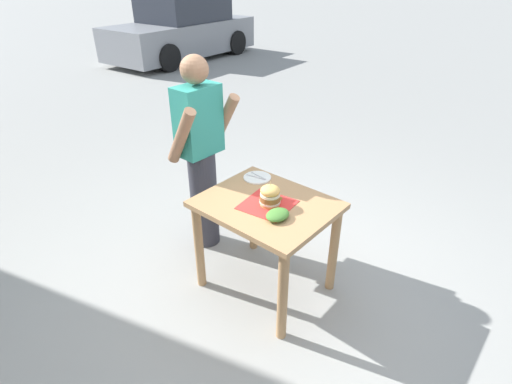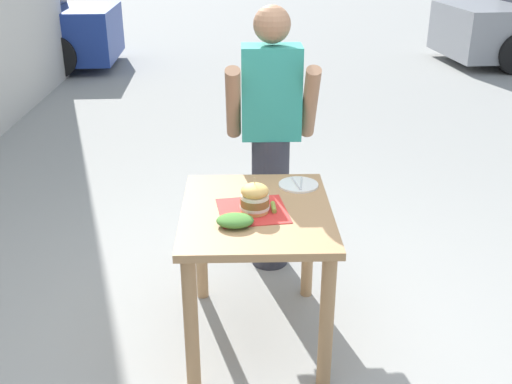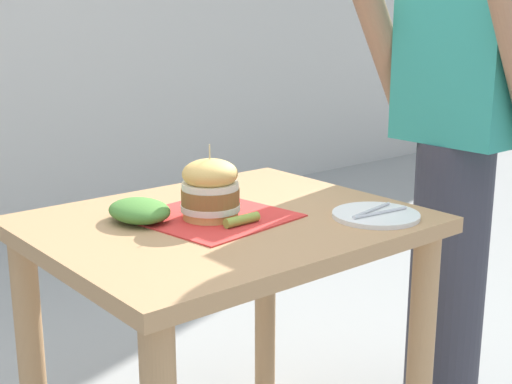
# 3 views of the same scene
# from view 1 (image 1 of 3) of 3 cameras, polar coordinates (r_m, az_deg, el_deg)

# --- Properties ---
(ground_plane) EXTENTS (80.00, 80.00, 0.00)m
(ground_plane) POSITION_cam_1_polar(r_m,az_deg,el_deg) (3.33, 1.34, -13.13)
(ground_plane) COLOR #9E9E99
(patio_table) EXTENTS (0.76, 0.93, 0.78)m
(patio_table) POSITION_cam_1_polar(r_m,az_deg,el_deg) (2.93, 1.49, -4.08)
(patio_table) COLOR tan
(patio_table) RESTS_ON ground
(serving_paper) EXTENTS (0.38, 0.38, 0.00)m
(serving_paper) POSITION_cam_1_polar(r_m,az_deg,el_deg) (2.82, 1.64, -1.81)
(serving_paper) COLOR red
(serving_paper) RESTS_ON patio_table
(sandwich) EXTENTS (0.15, 0.15, 0.19)m
(sandwich) POSITION_cam_1_polar(r_m,az_deg,el_deg) (2.78, 2.02, -0.49)
(sandwich) COLOR #E5B25B
(sandwich) RESTS_ON serving_paper
(pickle_spear) EXTENTS (0.03, 0.10, 0.02)m
(pickle_spear) POSITION_cam_1_polar(r_m,az_deg,el_deg) (2.89, 2.82, -0.68)
(pickle_spear) COLOR #8EA83D
(pickle_spear) RESTS_ON serving_paper
(side_plate_with_forks) EXTENTS (0.22, 0.22, 0.02)m
(side_plate_with_forks) POSITION_cam_1_polar(r_m,az_deg,el_deg) (3.17, 0.18, 2.08)
(side_plate_with_forks) COLOR white
(side_plate_with_forks) RESTS_ON patio_table
(side_salad) EXTENTS (0.18, 0.14, 0.05)m
(side_salad) POSITION_cam_1_polar(r_m,az_deg,el_deg) (2.67, 3.11, -3.26)
(side_salad) COLOR #477F33
(side_salad) RESTS_ON patio_table
(diner_across_table) EXTENTS (0.55, 0.35, 1.69)m
(diner_across_table) POSITION_cam_1_polar(r_m,az_deg,el_deg) (3.37, -7.85, 5.34)
(diner_across_table) COLOR #33333D
(diner_across_table) RESTS_ON ground
(parked_car_mid_block) EXTENTS (4.32, 2.09, 1.60)m
(parked_car_mid_block) POSITION_cam_1_polar(r_m,az_deg,el_deg) (11.67, -10.43, 21.77)
(parked_car_mid_block) COLOR gray
(parked_car_mid_block) RESTS_ON ground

